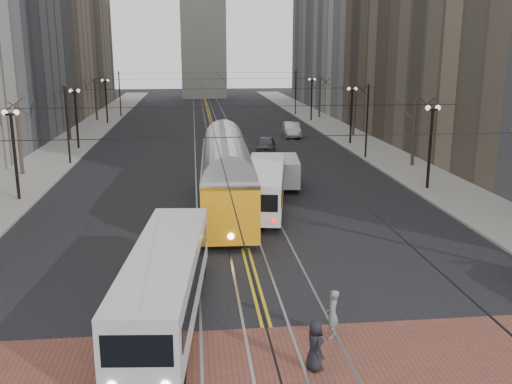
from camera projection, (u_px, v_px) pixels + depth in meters
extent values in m
plane|color=black|center=(263.00, 315.00, 20.91)|extent=(260.00, 260.00, 0.00)
cube|color=gray|center=(79.00, 138.00, 62.73)|extent=(5.00, 140.00, 0.15)
cube|color=gray|center=(345.00, 134.00, 65.89)|extent=(5.00, 140.00, 0.15)
cube|color=brown|center=(279.00, 375.00, 17.05)|extent=(25.00, 6.00, 0.01)
cube|color=gray|center=(215.00, 137.00, 64.33)|extent=(4.80, 130.00, 0.02)
cube|color=gold|center=(215.00, 137.00, 64.32)|extent=(0.42, 130.00, 0.01)
cylinder|color=black|center=(15.00, 158.00, 36.16)|extent=(0.20, 0.20, 5.60)
cylinder|color=black|center=(77.00, 121.00, 55.45)|extent=(0.20, 0.20, 5.60)
cylinder|color=black|center=(106.00, 103.00, 74.75)|extent=(0.20, 0.20, 5.60)
cylinder|color=black|center=(430.00, 150.00, 39.05)|extent=(0.20, 0.20, 5.60)
cylinder|color=black|center=(351.00, 117.00, 58.34)|extent=(0.20, 0.20, 5.60)
cylinder|color=black|center=(312.00, 101.00, 77.64)|extent=(0.20, 0.20, 5.60)
cylinder|color=#382D23|center=(19.00, 140.00, 43.66)|extent=(0.28, 0.28, 5.60)
cylinder|color=#382D23|center=(68.00, 115.00, 61.03)|extent=(0.28, 0.28, 5.60)
cylinder|color=#382D23|center=(96.00, 100.00, 78.40)|extent=(0.28, 0.28, 5.60)
cylinder|color=#382D23|center=(414.00, 134.00, 46.98)|extent=(0.28, 0.28, 5.60)
cylinder|color=#382D23|center=(354.00, 111.00, 64.34)|extent=(0.28, 0.28, 5.60)
cylinder|color=#382D23|center=(320.00, 98.00, 81.71)|extent=(0.28, 0.28, 5.60)
cylinder|color=black|center=(201.00, 83.00, 62.72)|extent=(0.03, 120.00, 0.03)
cylinder|color=black|center=(228.00, 83.00, 63.04)|extent=(0.03, 120.00, 0.03)
cylinder|color=black|center=(67.00, 126.00, 47.70)|extent=(0.16, 0.16, 6.60)
cylinder|color=black|center=(120.00, 94.00, 82.43)|extent=(0.16, 0.16, 6.60)
cylinder|color=black|center=(367.00, 122.00, 50.42)|extent=(0.16, 0.16, 6.60)
cylinder|color=black|center=(296.00, 93.00, 85.15)|extent=(0.16, 0.16, 6.60)
cube|color=#BCBCBC|center=(166.00, 285.00, 20.22)|extent=(3.21, 10.89, 2.68)
cube|color=orange|center=(226.00, 182.00, 34.12)|extent=(3.32, 15.31, 3.59)
cube|color=white|center=(264.00, 189.00, 34.48)|extent=(3.93, 10.39, 2.65)
cube|color=#BABABA|center=(285.00, 173.00, 40.36)|extent=(2.31, 4.88, 2.09)
imported|color=#404348|center=(266.00, 145.00, 54.17)|extent=(2.48, 4.75, 1.54)
imported|color=#B8BAC0|center=(292.00, 130.00, 64.21)|extent=(2.06, 5.01, 1.62)
imported|color=black|center=(315.00, 345.00, 17.16)|extent=(0.69, 0.88, 1.59)
imported|color=slate|center=(332.00, 314.00, 19.07)|extent=(0.62, 0.73, 1.69)
imported|color=black|center=(123.00, 319.00, 18.74)|extent=(1.14, 1.27, 1.70)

